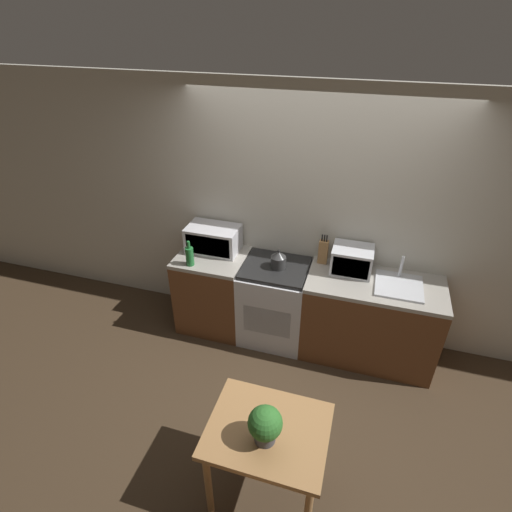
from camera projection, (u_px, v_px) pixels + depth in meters
ground_plane at (286, 381)px, 3.89m from camera, size 16.00×16.00×0.00m
wall_back at (313, 219)px, 3.97m from camera, size 10.00×0.06×2.60m
counter_left_run at (214, 290)px, 4.38m from camera, size 0.71×0.62×0.90m
counter_right_run at (369, 320)px, 3.98m from camera, size 1.28×0.62×0.90m
stove_range at (274, 302)px, 4.21m from camera, size 0.67×0.62×0.90m
kettle at (278, 260)px, 3.91m from camera, size 0.15×0.15×0.20m
microwave at (213, 239)px, 4.18m from camera, size 0.54×0.33×0.27m
bottle at (190, 256)px, 3.95m from camera, size 0.08×0.08×0.27m
knife_block at (323, 252)px, 3.97m from camera, size 0.09×0.07×0.32m
toaster_oven at (352, 260)px, 3.84m from camera, size 0.38×0.31×0.26m
sink_basin at (399, 285)px, 3.68m from camera, size 0.43×0.43×0.24m
dining_table at (268, 439)px, 2.70m from camera, size 0.80×0.65×0.73m
potted_plant at (265, 424)px, 2.49m from camera, size 0.22×0.22×0.28m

